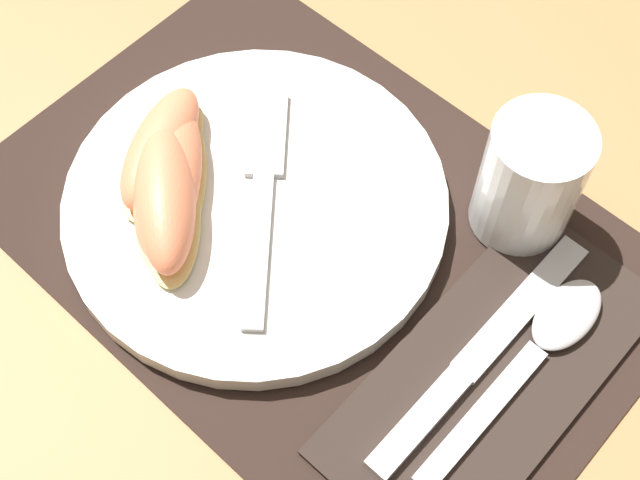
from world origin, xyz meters
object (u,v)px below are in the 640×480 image
(citrus_wedge_2, at_px, (166,199))
(spoon, at_px, (545,341))
(knife, at_px, (477,357))
(citrus_wedge_1, at_px, (169,179))
(citrus_wedge_0, at_px, (161,149))
(fork, at_px, (263,185))
(juice_glass, at_px, (528,185))
(plate, at_px, (256,204))

(citrus_wedge_2, bearing_deg, spoon, 22.24)
(spoon, xyz_separation_m, citrus_wedge_2, (-0.24, -0.10, 0.03))
(knife, height_order, spoon, spoon)
(citrus_wedge_1, bearing_deg, citrus_wedge_2, -47.32)
(citrus_wedge_0, bearing_deg, citrus_wedge_2, -37.83)
(spoon, xyz_separation_m, fork, (-0.21, -0.04, 0.01))
(citrus_wedge_0, xyz_separation_m, citrus_wedge_2, (0.03, -0.03, 0.00))
(juice_glass, bearing_deg, citrus_wedge_0, -145.78)
(fork, xyz_separation_m, citrus_wedge_0, (-0.07, -0.03, 0.01))
(plate, distance_m, juice_glass, 0.18)
(citrus_wedge_0, relative_size, citrus_wedge_2, 0.97)
(fork, bearing_deg, citrus_wedge_0, -154.74)
(knife, distance_m, citrus_wedge_0, 0.25)
(citrus_wedge_0, bearing_deg, citrus_wedge_1, -31.31)
(juice_glass, relative_size, citrus_wedge_2, 0.79)
(knife, bearing_deg, citrus_wedge_0, -172.01)
(citrus_wedge_2, bearing_deg, plate, 53.88)
(plate, xyz_separation_m, citrus_wedge_2, (-0.03, -0.05, 0.03))
(plate, height_order, fork, fork)
(juice_glass, xyz_separation_m, knife, (0.04, -0.10, -0.03))
(plate, xyz_separation_m, citrus_wedge_1, (-0.05, -0.03, 0.02))
(juice_glass, height_order, knife, juice_glass)
(plate, bearing_deg, citrus_wedge_2, -126.12)
(juice_glass, relative_size, citrus_wedge_0, 0.82)
(plate, height_order, knife, plate)
(plate, bearing_deg, juice_glass, 40.80)
(citrus_wedge_0, height_order, citrus_wedge_2, citrus_wedge_2)
(juice_glass, height_order, citrus_wedge_0, juice_glass)
(spoon, bearing_deg, fork, -168.80)
(juice_glass, bearing_deg, citrus_wedge_2, -136.02)
(plate, bearing_deg, citrus_wedge_1, -143.42)
(citrus_wedge_0, xyz_separation_m, citrus_wedge_1, (0.02, -0.01, -0.00))
(juice_glass, bearing_deg, citrus_wedge_1, -140.22)
(spoon, height_order, citrus_wedge_1, citrus_wedge_1)
(juice_glass, height_order, spoon, juice_glass)
(plate, relative_size, citrus_wedge_1, 2.02)
(plate, xyz_separation_m, knife, (0.18, 0.01, -0.00))
(plate, relative_size, knife, 1.27)
(citrus_wedge_1, bearing_deg, citrus_wedge_0, 148.69)
(plate, xyz_separation_m, spoon, (0.20, 0.05, -0.00))
(juice_glass, distance_m, knife, 0.12)
(plate, bearing_deg, citrus_wedge_0, -162.67)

